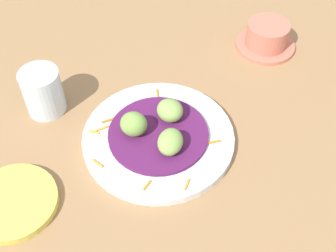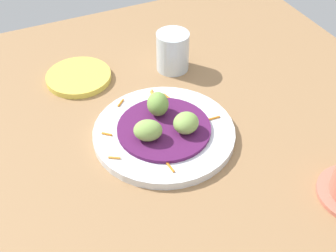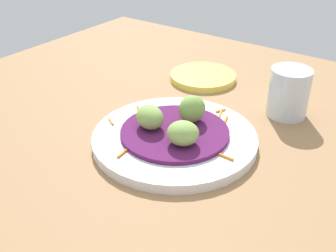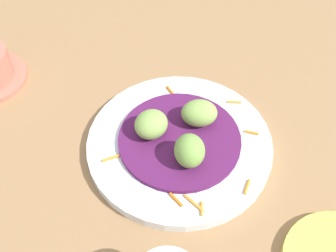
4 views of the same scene
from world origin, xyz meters
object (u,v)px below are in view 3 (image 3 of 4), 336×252
at_px(main_plate, 175,138).
at_px(guac_scoop_left, 150,117).
at_px(guac_scoop_right, 192,109).
at_px(water_glass, 289,93).
at_px(side_plate_small, 203,77).
at_px(guac_scoop_center, 183,133).

relative_size(main_plate, guac_scoop_left, 5.12).
xyz_separation_m(guac_scoop_right, water_glass, (-0.16, 0.10, -0.00)).
height_order(guac_scoop_right, side_plate_small, guac_scoop_right).
distance_m(main_plate, guac_scoop_right, 0.06).
bearing_deg(water_glass, side_plate_small, -102.58).
distance_m(guac_scoop_center, guac_scoop_right, 0.07).
bearing_deg(guac_scoop_center, side_plate_small, -154.60).
distance_m(guac_scoop_left, guac_scoop_right, 0.07).
height_order(guac_scoop_center, side_plate_small, guac_scoop_center).
bearing_deg(side_plate_small, guac_scoop_center, 25.40).
height_order(guac_scoop_left, guac_scoop_right, guac_scoop_right).
distance_m(guac_scoop_center, water_glass, 0.24).
relative_size(main_plate, guac_scoop_right, 5.73).
xyz_separation_m(guac_scoop_center, guac_scoop_right, (-0.07, -0.03, 0.00)).
bearing_deg(guac_scoop_left, guac_scoop_center, 81.92).
relative_size(main_plate, guac_scoop_center, 5.45).
distance_m(guac_scoop_right, side_plate_small, 0.23).
xyz_separation_m(main_plate, guac_scoop_left, (0.02, -0.04, 0.03)).
relative_size(guac_scoop_right, side_plate_small, 0.33).
bearing_deg(guac_scoop_left, guac_scoop_right, 141.92).
height_order(main_plate, guac_scoop_left, guac_scoop_left).
bearing_deg(side_plate_small, guac_scoop_left, 12.37).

